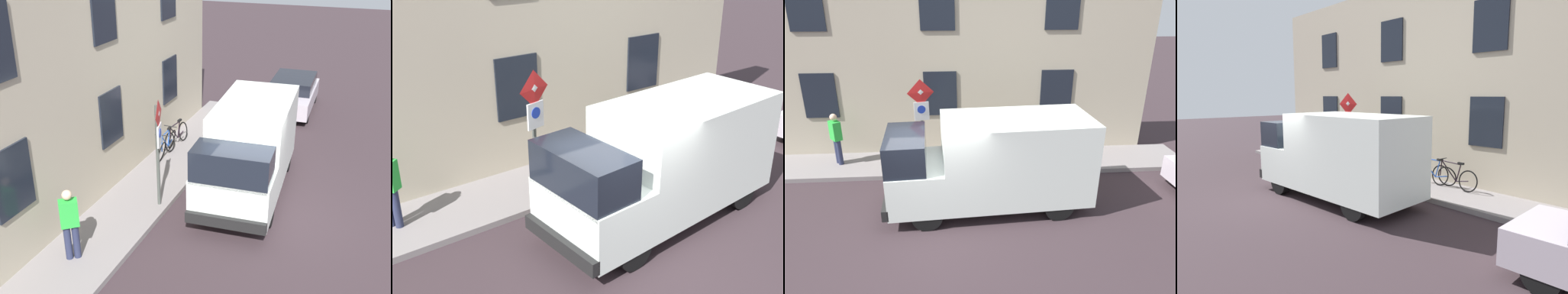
% 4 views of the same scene
% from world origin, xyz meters
% --- Properties ---
extents(ground_plane, '(80.00, 80.00, 0.00)m').
position_xyz_m(ground_plane, '(0.00, 0.00, 0.00)').
color(ground_plane, '#35282D').
extents(sidewalk_slab, '(1.90, 16.46, 0.14)m').
position_xyz_m(sidewalk_slab, '(3.45, 0.00, 0.07)').
color(sidewalk_slab, gray).
rests_on(sidewalk_slab, ground_plane).
extents(building_facade, '(0.75, 14.46, 6.98)m').
position_xyz_m(building_facade, '(4.74, 0.00, 3.49)').
color(building_facade, '#B4A78F').
rests_on(building_facade, ground_plane).
extents(sign_post_stacked, '(0.20, 0.55, 2.84)m').
position_xyz_m(sign_post_stacked, '(2.71, 0.52, 2.05)').
color(sign_post_stacked, '#474C47').
rests_on(sign_post_stacked, sidewalk_slab).
extents(delivery_van, '(2.33, 5.45, 2.50)m').
position_xyz_m(delivery_van, '(0.80, -1.42, 1.33)').
color(delivery_van, white).
rests_on(delivery_van, ground_plane).
extents(bicycle_black, '(0.46, 1.71, 0.89)m').
position_xyz_m(bicycle_black, '(3.85, -3.26, 0.51)').
color(bicycle_black, black).
rests_on(bicycle_black, sidewalk_slab).
extents(bicycle_blue, '(0.46, 1.72, 0.89)m').
position_xyz_m(bicycle_blue, '(3.85, -2.46, 0.51)').
color(bicycle_blue, black).
rests_on(bicycle_blue, sidewalk_slab).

